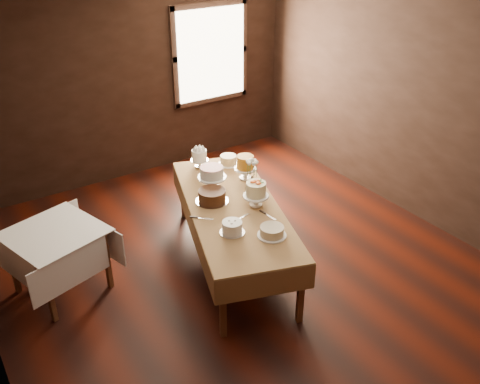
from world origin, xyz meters
name	(u,v)px	position (x,y,z in m)	size (l,w,h in m)	color
floor	(250,276)	(0.00, 0.00, 0.00)	(5.00, 6.00, 0.01)	black
ceiling	(253,5)	(0.00, 0.00, 2.80)	(5.00, 6.00, 0.01)	beige
wall_back	(128,81)	(0.00, 3.00, 1.40)	(5.00, 0.02, 2.80)	black
wall_right	(426,109)	(2.50, 0.00, 1.40)	(0.02, 6.00, 2.80)	black
window	(211,54)	(1.30, 2.94, 1.60)	(1.10, 0.05, 1.30)	#FFEABF
display_table	(233,209)	(0.00, 0.33, 0.68)	(1.63, 2.54, 0.73)	#512E1B
side_table	(55,239)	(-1.73, 0.89, 0.63)	(1.05, 1.05, 0.71)	#512E1B
cake_meringue	(199,159)	(0.16, 1.33, 0.84)	(0.25, 0.25, 0.23)	silver
cake_speckled	(228,160)	(0.48, 1.19, 0.79)	(0.28, 0.28, 0.12)	white
cake_lattice	(212,178)	(0.03, 0.81, 0.84)	(0.33, 0.33, 0.25)	white
cake_caramel	(245,169)	(0.45, 0.77, 0.86)	(0.26, 0.26, 0.30)	white
cake_chocolate	(212,196)	(-0.15, 0.51, 0.80)	(0.41, 0.41, 0.14)	silver
cake_flowers	(256,195)	(0.20, 0.20, 0.85)	(0.27, 0.27, 0.28)	white
cake_swirl	(232,228)	(-0.30, -0.12, 0.79)	(0.27, 0.27, 0.13)	silver
cake_cream	(272,232)	(-0.01, -0.37, 0.78)	(0.29, 0.29, 0.10)	white
cake_server_a	(244,216)	(-0.03, 0.08, 0.74)	(0.24, 0.03, 0.01)	silver
cake_server_b	(270,217)	(0.18, -0.08, 0.74)	(0.24, 0.03, 0.01)	silver
cake_server_c	(220,195)	(-0.01, 0.59, 0.74)	(0.24, 0.03, 0.01)	silver
cake_server_d	(250,190)	(0.33, 0.50, 0.74)	(0.24, 0.03, 0.01)	silver
cake_server_e	(206,219)	(-0.38, 0.25, 0.74)	(0.24, 0.03, 0.01)	silver
flower_vase	(252,182)	(0.38, 0.54, 0.80)	(0.13, 0.13, 0.14)	#2D2823
flower_bouquet	(252,167)	(0.38, 0.54, 0.99)	(0.14, 0.14, 0.20)	white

